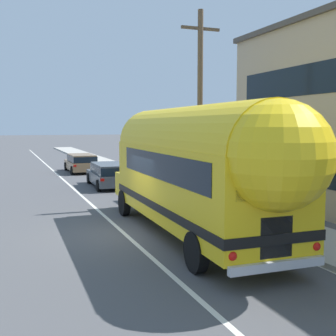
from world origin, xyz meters
name	(u,v)px	position (x,y,z in m)	size (l,w,h in m)	color
ground_plane	(124,234)	(0.00, 0.00, 0.00)	(300.00, 300.00, 0.00)	#4C4C4F
lane_markings	(99,184)	(1.72, 12.00, 0.00)	(3.86, 80.00, 0.01)	silver
sidewalk_slab	(163,185)	(5.06, 10.00, 0.07)	(2.66, 90.00, 0.15)	#ADA89E
utility_pole	(200,105)	(4.54, 3.90, 4.42)	(1.80, 0.24, 8.50)	brown
painted_bus	(198,166)	(1.85, -1.70, 2.30)	(2.75, 11.57, 4.12)	yellow
car_lead	(109,173)	(2.02, 10.65, 0.80)	(2.08, 4.82, 1.37)	#474C51
car_second	(81,162)	(1.87, 19.11, 0.79)	(1.97, 4.77, 1.37)	olive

